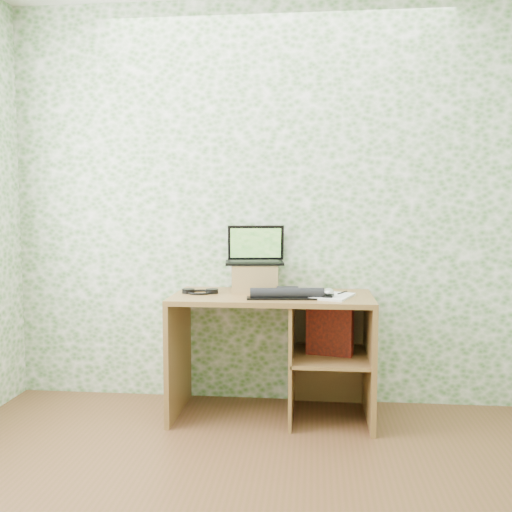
# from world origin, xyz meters

# --- Properties ---
(wall_back) EXTENTS (3.50, 0.00, 3.50)m
(wall_back) POSITION_xyz_m (0.00, 1.75, 1.30)
(wall_back) COLOR white
(wall_back) RESTS_ON ground
(desk) EXTENTS (1.20, 0.60, 0.75)m
(desk) POSITION_xyz_m (0.08, 1.47, 0.48)
(desk) COLOR brown
(desk) RESTS_ON floor
(riser) EXTENTS (0.31, 0.27, 0.17)m
(riser) POSITION_xyz_m (-0.13, 1.58, 0.84)
(riser) COLOR olive
(riser) RESTS_ON desk
(laptop) EXTENTS (0.39, 0.30, 0.24)m
(laptop) POSITION_xyz_m (-0.13, 1.62, 0.98)
(laptop) COLOR black
(laptop) RESTS_ON riser
(keyboard) EXTENTS (0.47, 0.27, 0.06)m
(keyboard) POSITION_xyz_m (0.10, 1.35, 0.77)
(keyboard) COLOR black
(keyboard) RESTS_ON desk
(headphones) EXTENTS (0.22, 0.17, 0.03)m
(headphones) POSITION_xyz_m (-0.45, 1.45, 0.76)
(headphones) COLOR black
(headphones) RESTS_ON desk
(notepad) EXTENTS (0.28, 0.34, 0.01)m
(notepad) POSITION_xyz_m (0.36, 1.38, 0.76)
(notepad) COLOR white
(notepad) RESTS_ON desk
(mouse) EXTENTS (0.08, 0.11, 0.04)m
(mouse) POSITION_xyz_m (0.33, 1.32, 0.78)
(mouse) COLOR silver
(mouse) RESTS_ON notepad
(pen) EXTENTS (0.07, 0.12, 0.01)m
(pen) POSITION_xyz_m (0.42, 1.46, 0.77)
(pen) COLOR black
(pen) RESTS_ON notepad
(red_box) EXTENTS (0.29, 0.15, 0.33)m
(red_box) POSITION_xyz_m (0.35, 1.44, 0.56)
(red_box) COLOR maroon
(red_box) RESTS_ON desk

